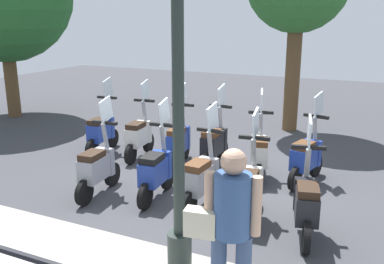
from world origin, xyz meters
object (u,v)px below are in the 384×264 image
Objects in this scene: pedestrian_with_bag at (229,223)px; scooter_near_0 at (306,202)px; lamp_post_near at (178,96)px; scooter_far_0 at (307,156)px; scooter_near_1 at (249,188)px; scooter_near_2 at (202,177)px; scooter_far_3 at (179,141)px; scooter_far_1 at (259,152)px; scooter_far_4 at (139,135)px; scooter_far_5 at (102,130)px; scooter_far_2 at (215,143)px; scooter_near_4 at (98,166)px; scooter_near_3 at (156,170)px.

pedestrian_with_bag is 1.03× the size of scooter_near_0.
scooter_far_0 is at bearing -11.93° from lamp_post_near.
scooter_near_1 is 0.76m from scooter_near_2.
lamp_post_near is 2.75× the size of scooter_far_3.
scooter_far_1 is (1.53, -0.43, 0.00)m from scooter_near_2.
scooter_far_4 is at bearing 37.56° from lamp_post_near.
lamp_post_near is 2.75× the size of scooter_near_0.
scooter_far_5 is at bearing 73.43° from scooter_far_1.
scooter_far_3 is (-0.09, 2.37, 0.00)m from scooter_far_0.
scooter_far_1 is 0.94m from scooter_far_2.
scooter_far_5 is at bearing 79.76° from scooter_far_3.
lamp_post_near is 4.50m from scooter_far_4.
scooter_far_1 is at bearing -97.65° from scooter_far_4.
scooter_far_1 is (3.28, 0.08, -1.54)m from lamp_post_near.
pedestrian_with_bag is at bearing -157.37° from scooter_far_3.
scooter_near_2 is 1.70m from scooter_near_4.
lamp_post_near is at bearing -129.12° from scooter_near_4.
lamp_post_near is 2.75× the size of scooter_far_0.
scooter_far_3 is at bearing -96.48° from scooter_far_5.
lamp_post_near is at bearing -148.43° from scooter_far_4.
pedestrian_with_bag is 1.03× the size of scooter_far_0.
scooter_near_3 is 2.06m from scooter_far_4.
scooter_far_3 is 1.00× the size of scooter_far_4.
lamp_post_near reaches higher than scooter_near_4.
scooter_near_4 is 1.00× the size of scooter_far_3.
scooter_near_4 is at bearing 101.71° from scooter_near_3.
pedestrian_with_bag is 3.96m from scooter_far_0.
scooter_near_0 is at bearing -155.86° from scooter_far_0.
scooter_near_1 is 2.21m from scooter_far_2.
scooter_near_0 is 0.82m from scooter_near_1.
pedestrian_with_bag is 1.03× the size of scooter_near_3.
scooter_far_1 is (-0.10, 0.79, 0.00)m from scooter_far_0.
scooter_far_5 is (3.84, 4.21, -0.60)m from pedestrian_with_bag.
scooter_far_2 is 1.58m from scooter_far_4.
scooter_near_1 is at bearing -145.31° from scooter_far_2.
scooter_far_3 is 1.80m from scooter_far_5.
scooter_near_2 is at bearing -86.08° from scooter_near_4.
scooter_far_0 is 1.00× the size of scooter_far_5.
lamp_post_near is 2.67× the size of pedestrian_with_bag.
scooter_near_0 is 2.10m from scooter_far_1.
scooter_far_0 is (1.74, -0.47, 0.00)m from scooter_near_1.
lamp_post_near is 2.75× the size of scooter_far_5.
scooter_far_0 is 0.80m from scooter_far_1.
scooter_near_2 is at bearing 20.43° from pedestrian_with_bag.
scooter_near_1 and scooter_far_2 have the same top height.
scooter_far_5 is (-0.07, 4.17, 0.00)m from scooter_far_0.
lamp_post_near is at bearing -159.92° from scooter_near_2.
scooter_far_4 is (1.84, 3.63, 0.00)m from scooter_near_0.
scooter_far_5 is (-0.16, 2.46, 0.00)m from scooter_far_2.
pedestrian_with_bag reaches higher than scooter_far_4.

